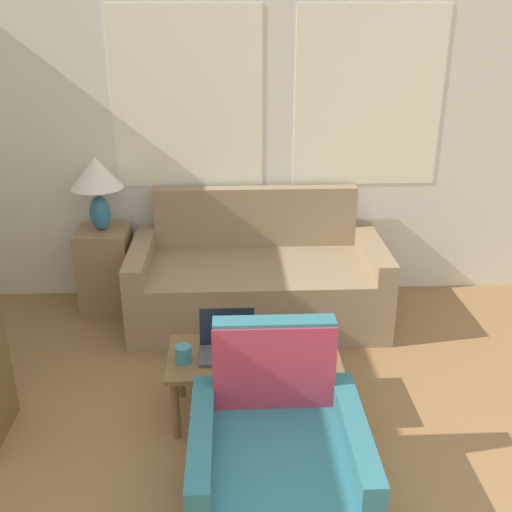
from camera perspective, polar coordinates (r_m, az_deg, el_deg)
wall_back at (r=4.61m, az=3.07°, el=11.77°), size 6.36×0.06×2.60m
couch at (r=4.47m, az=0.13°, el=-2.44°), size 1.83×0.90×0.91m
armchair at (r=2.86m, az=2.02°, el=-19.34°), size 0.77×0.76×0.86m
side_table at (r=4.70m, az=-14.08°, el=-1.25°), size 0.38×0.38×0.65m
table_lamp at (r=4.47m, az=-14.93°, el=7.08°), size 0.38×0.38×0.55m
coffee_table at (r=3.39m, az=-0.23°, el=-10.08°), size 0.95×0.48×0.39m
laptop at (r=3.36m, az=-2.74°, el=-8.41°), size 0.31×0.27×0.22m
cup_navy at (r=3.28m, az=4.65°, el=-9.35°), size 0.07×0.07×0.10m
cup_yellow at (r=3.30m, az=-6.95°, el=-9.24°), size 0.09×0.09×0.09m
cup_white at (r=3.25m, az=1.77°, el=-9.78°), size 0.09×0.09×0.07m
snack_bowl at (r=3.44m, az=1.63°, el=-7.94°), size 0.18×0.18×0.06m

